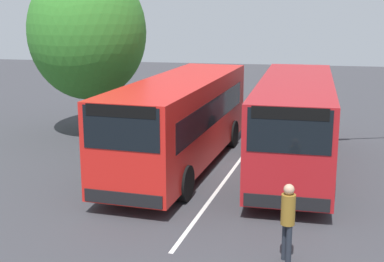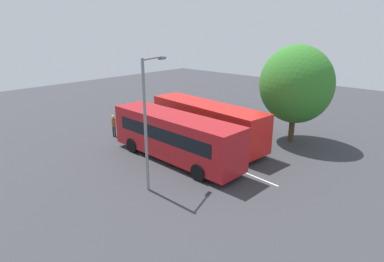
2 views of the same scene
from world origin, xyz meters
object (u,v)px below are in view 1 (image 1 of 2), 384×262
at_px(bus_center_left, 295,120).
at_px(pedestrian, 288,216).
at_px(depot_tree, 88,32).
at_px(bus_far_left, 181,119).

height_order(bus_center_left, pedestrian, bus_center_left).
bearing_deg(depot_tree, pedestrian, 38.60).
relative_size(bus_center_left, depot_tree, 1.39).
distance_m(bus_far_left, pedestrian, 7.78).
bearing_deg(bus_center_left, bus_far_left, -80.41).
height_order(bus_center_left, depot_tree, depot_tree).
relative_size(pedestrian, depot_tree, 0.24).
distance_m(bus_center_left, depot_tree, 10.31).
distance_m(pedestrian, depot_tree, 14.81).
bearing_deg(bus_center_left, pedestrian, 0.97).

